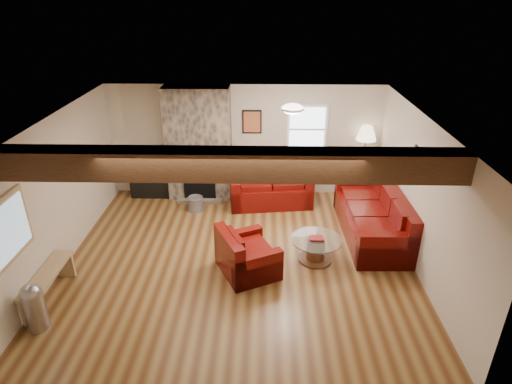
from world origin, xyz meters
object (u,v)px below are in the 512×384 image
at_px(coffee_table, 316,250).
at_px(armchair_red, 248,251).
at_px(sofa_three, 372,213).
at_px(floor_lamp, 366,137).
at_px(tv_cabinet, 154,185).
at_px(television, 152,167).
at_px(loveseat, 270,183).

bearing_deg(coffee_table, armchair_red, -163.55).
bearing_deg(sofa_three, armchair_red, -63.19).
bearing_deg(floor_lamp, tv_cabinet, 179.72).
bearing_deg(television, sofa_three, -19.72).
xyz_separation_m(loveseat, floor_lamp, (2.05, 0.28, 0.97)).
xyz_separation_m(coffee_table, television, (-3.44, 2.53, 0.49)).
bearing_deg(floor_lamp, television, 179.72).
xyz_separation_m(loveseat, television, (-2.66, 0.30, 0.23)).
bearing_deg(television, loveseat, -6.44).
bearing_deg(floor_lamp, armchair_red, -130.51).
relative_size(armchair_red, tv_cabinet, 0.99).
xyz_separation_m(loveseat, coffee_table, (0.78, -2.23, -0.25)).
height_order(sofa_three, tv_cabinet, sofa_three).
bearing_deg(television, floor_lamp, -0.28).
distance_m(loveseat, floor_lamp, 2.29).
xyz_separation_m(armchair_red, floor_lamp, (2.44, 2.85, 1.05)).
bearing_deg(floor_lamp, sofa_three, -94.44).
xyz_separation_m(television, floor_lamp, (4.71, -0.02, 0.74)).
xyz_separation_m(sofa_three, coffee_table, (-1.14, -0.89, -0.25)).
relative_size(armchair_red, coffee_table, 1.09).
height_order(sofa_three, armchair_red, sofa_three).
distance_m(sofa_three, coffee_table, 1.47).
bearing_deg(loveseat, coffee_table, -77.76).
relative_size(coffee_table, television, 1.18).
bearing_deg(coffee_table, tv_cabinet, 143.65).
height_order(sofa_three, coffee_table, sofa_three).
relative_size(armchair_red, floor_lamp, 0.57).
bearing_deg(coffee_table, television, 143.65).
bearing_deg(sofa_three, television, -111.00).
distance_m(coffee_table, floor_lamp, 3.07).
relative_size(coffee_table, floor_lamp, 0.52).
distance_m(armchair_red, coffee_table, 1.23).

